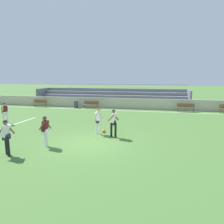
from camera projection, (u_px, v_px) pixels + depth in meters
name	position (u px, v px, depth m)	size (l,w,h in m)	color
ground_plane	(90.00, 143.00, 11.11)	(160.00, 160.00, 0.00)	#477033
field_line_sideline	(123.00, 111.00, 21.95)	(44.00, 0.12, 0.01)	white
field_line_penalty_mark	(19.00, 123.00, 16.11)	(0.12, 4.40, 0.01)	white
sideline_wall	(125.00, 103.00, 23.38)	(48.00, 0.16, 1.20)	beige
bleacher_stand	(110.00, 96.00, 26.42)	(19.72, 3.42, 2.64)	#9EA3AD
bench_near_bin	(40.00, 102.00, 24.70)	(1.80, 0.40, 0.90)	brown
bench_near_wall_gap	(91.00, 104.00, 23.32)	(1.80, 0.40, 0.90)	brown
bench_far_right	(186.00, 107.00, 21.14)	(1.80, 0.40, 0.90)	brown
trash_bin	(76.00, 104.00, 23.83)	(0.46, 0.46, 0.86)	#3D424C
player_white_trailing_run	(98.00, 119.00, 12.78)	(0.50, 0.44, 1.68)	white
player_white_wide_right	(113.00, 121.00, 12.11)	(0.61, 0.45, 1.71)	black
player_dark_deep_cover	(45.00, 129.00, 10.51)	(0.51, 0.45, 1.62)	white
player_dark_wide_left	(5.00, 111.00, 15.70)	(0.49, 0.64, 1.64)	white
player_white_pressing_high	(6.00, 134.00, 9.28)	(0.64, 0.46, 1.70)	black
soccer_ball	(104.00, 131.00, 13.26)	(0.22, 0.22, 0.22)	orange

